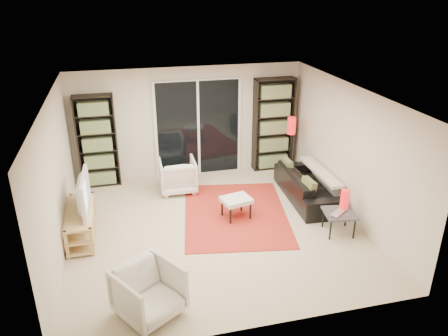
# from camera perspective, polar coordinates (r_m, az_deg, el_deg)

# --- Properties ---
(floor) EXTENTS (5.00, 5.00, 0.00)m
(floor) POSITION_cam_1_polar(r_m,az_deg,el_deg) (7.83, -1.26, -7.76)
(floor) COLOR beige
(floor) RESTS_ON ground
(wall_back) EXTENTS (5.00, 0.02, 2.40)m
(wall_back) POSITION_cam_1_polar(r_m,az_deg,el_deg) (9.59, -4.63, 6.01)
(wall_back) COLOR beige
(wall_back) RESTS_ON ground
(wall_front) EXTENTS (5.00, 0.02, 2.40)m
(wall_front) POSITION_cam_1_polar(r_m,az_deg,el_deg) (5.15, 4.85, -10.23)
(wall_front) COLOR beige
(wall_front) RESTS_ON ground
(wall_left) EXTENTS (0.02, 5.00, 2.40)m
(wall_left) POSITION_cam_1_polar(r_m,az_deg,el_deg) (7.22, -21.11, -1.52)
(wall_left) COLOR beige
(wall_left) RESTS_ON ground
(wall_right) EXTENTS (0.02, 5.00, 2.40)m
(wall_right) POSITION_cam_1_polar(r_m,az_deg,el_deg) (8.15, 16.07, 1.98)
(wall_right) COLOR beige
(wall_right) RESTS_ON ground
(ceiling) EXTENTS (5.00, 5.00, 0.02)m
(ceiling) POSITION_cam_1_polar(r_m,az_deg,el_deg) (6.90, -1.44, 9.56)
(ceiling) COLOR white
(ceiling) RESTS_ON wall_back
(sliding_door) EXTENTS (1.92, 0.08, 2.16)m
(sliding_door) POSITION_cam_1_polar(r_m,az_deg,el_deg) (9.64, -3.39, 5.19)
(sliding_door) COLOR white
(sliding_door) RESTS_ON ground
(bookshelf_left) EXTENTS (0.80, 0.30, 1.95)m
(bookshelf_left) POSITION_cam_1_polar(r_m,az_deg,el_deg) (9.41, -16.21, 3.34)
(bookshelf_left) COLOR black
(bookshelf_left) RESTS_ON ground
(bookshelf_right) EXTENTS (0.90, 0.30, 2.10)m
(bookshelf_right) POSITION_cam_1_polar(r_m,az_deg,el_deg) (9.95, 6.47, 5.67)
(bookshelf_right) COLOR black
(bookshelf_right) RESTS_ON ground
(tv_stand) EXTENTS (0.44, 1.37, 0.50)m
(tv_stand) POSITION_cam_1_polar(r_m,az_deg,el_deg) (7.84, -18.14, -6.77)
(tv_stand) COLOR tan
(tv_stand) RESTS_ON floor
(tv) EXTENTS (0.17, 1.07, 0.61)m
(tv) POSITION_cam_1_polar(r_m,az_deg,el_deg) (7.59, -18.49, -3.20)
(tv) COLOR black
(tv) RESTS_ON tv_stand
(rug) EXTENTS (2.28, 2.82, 0.01)m
(rug) POSITION_cam_1_polar(r_m,az_deg,el_deg) (8.25, 1.49, -5.96)
(rug) COLOR #AB2A1E
(rug) RESTS_ON floor
(sofa) EXTENTS (0.85, 1.98, 0.57)m
(sofa) POSITION_cam_1_polar(r_m,az_deg,el_deg) (8.84, 10.78, -2.28)
(sofa) COLOR black
(sofa) RESTS_ON floor
(armchair_back) EXTENTS (0.75, 0.77, 0.68)m
(armchair_back) POSITION_cam_1_polar(r_m,az_deg,el_deg) (9.04, -6.08, -0.97)
(armchair_back) COLOR silver
(armchair_back) RESTS_ON floor
(armchair_front) EXTENTS (1.04, 1.05, 0.70)m
(armchair_front) POSITION_cam_1_polar(r_m,az_deg,el_deg) (5.92, -9.80, -15.67)
(armchair_front) COLOR silver
(armchair_front) RESTS_ON floor
(ottoman) EXTENTS (0.59, 0.52, 0.40)m
(ottoman) POSITION_cam_1_polar(r_m,az_deg,el_deg) (7.98, 1.61, -4.32)
(ottoman) COLOR silver
(ottoman) RESTS_ON floor
(side_table) EXTENTS (0.59, 0.59, 0.40)m
(side_table) POSITION_cam_1_polar(r_m,az_deg,el_deg) (7.76, 14.85, -5.88)
(side_table) COLOR #3E3F43
(side_table) RESTS_ON floor
(laptop) EXTENTS (0.41, 0.38, 0.03)m
(laptop) POSITION_cam_1_polar(r_m,az_deg,el_deg) (7.66, 15.00, -5.81)
(laptop) COLOR silver
(laptop) RESTS_ON side_table
(table_lamp) EXTENTS (0.15, 0.15, 0.34)m
(table_lamp) POSITION_cam_1_polar(r_m,az_deg,el_deg) (7.82, 15.48, -3.95)
(table_lamp) COLOR red
(table_lamp) RESTS_ON side_table
(floor_lamp) EXTENTS (0.20, 0.20, 1.35)m
(floor_lamp) POSITION_cam_1_polar(r_m,az_deg,el_deg) (9.57, 8.77, 4.68)
(floor_lamp) COLOR black
(floor_lamp) RESTS_ON floor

